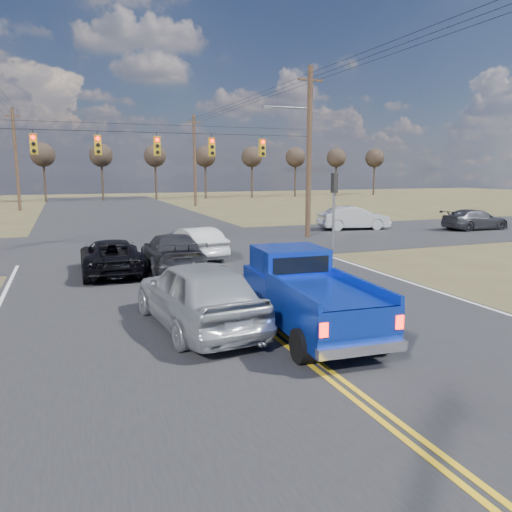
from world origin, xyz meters
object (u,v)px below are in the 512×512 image
object	(u,v)px
pickup_truck	(307,295)
black_suv	(111,256)
white_car_queue	(195,243)
cross_car_east_far	(475,220)
silver_suv	(198,293)
cross_car_east_near	(354,218)
dgrey_car_queue	(172,252)

from	to	relation	value
pickup_truck	black_suv	size ratio (longest dim) A/B	1.10
white_car_queue	cross_car_east_far	xyz separation A→B (m)	(20.62, 3.93, -0.02)
silver_suv	black_suv	xyz separation A→B (m)	(-1.48, 7.91, -0.23)
white_car_queue	silver_suv	bearing A→B (deg)	67.23
cross_car_east_far	white_car_queue	bearing A→B (deg)	100.36
silver_suv	cross_car_east_near	bearing A→B (deg)	-137.51
dgrey_car_queue	pickup_truck	bearing A→B (deg)	103.13
silver_suv	white_car_queue	distance (m)	10.53
pickup_truck	white_car_queue	distance (m)	11.56
white_car_queue	cross_car_east_near	size ratio (longest dim) A/B	0.91
white_car_queue	cross_car_east_near	distance (m)	14.65
pickup_truck	cross_car_east_far	world-z (taller)	pickup_truck
black_suv	dgrey_car_queue	distance (m)	2.38
silver_suv	pickup_truck	bearing A→B (deg)	146.16
silver_suv	black_suv	distance (m)	8.05
black_suv	cross_car_east_far	bearing A→B (deg)	-164.80
black_suv	white_car_queue	distance (m)	4.58
dgrey_car_queue	cross_car_east_near	size ratio (longest dim) A/B	1.10
black_suv	pickup_truck	bearing A→B (deg)	114.13
dgrey_car_queue	cross_car_east_far	distance (m)	23.18
black_suv	cross_car_east_near	bearing A→B (deg)	-150.20
black_suv	dgrey_car_queue	xyz separation A→B (m)	(2.35, -0.35, 0.08)
white_car_queue	cross_car_east_near	bearing A→B (deg)	-160.81
silver_suv	cross_car_east_far	distance (m)	27.09
black_suv	cross_car_east_near	distance (m)	19.22
black_suv	dgrey_car_queue	bearing A→B (deg)	172.46
silver_suv	dgrey_car_queue	size ratio (longest dim) A/B	1.02
black_suv	white_car_queue	world-z (taller)	white_car_queue
silver_suv	cross_car_east_near	xyz separation A→B (m)	(15.35, 17.20, -0.12)
silver_suv	dgrey_car_queue	distance (m)	7.62
white_car_queue	dgrey_car_queue	distance (m)	3.11
white_car_queue	cross_car_east_far	size ratio (longest dim) A/B	0.91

